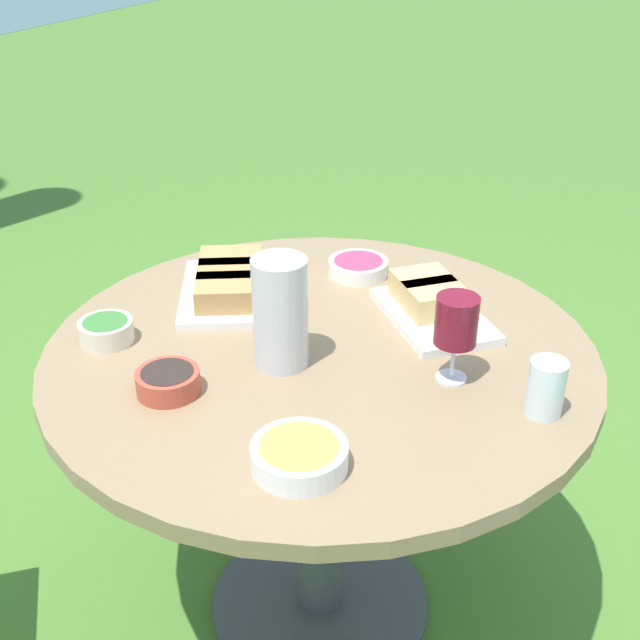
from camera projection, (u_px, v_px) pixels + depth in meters
ground_plane at (320, 603)px, 2.02m from camera, size 40.00×40.00×0.00m
dining_table at (320, 400)px, 1.72m from camera, size 1.14×1.14×0.76m
water_pitcher at (280, 312)px, 1.54m from camera, size 0.12×0.11×0.22m
wine_glass at (456, 323)px, 1.48m from camera, size 0.08×0.08×0.18m
platter_bread_main at (431, 303)px, 1.75m from camera, size 0.35×0.34×0.08m
platter_charcuterie at (230, 283)px, 1.83m from camera, size 0.39×0.34×0.07m
bowl_fries at (299, 455)px, 1.30m from camera, size 0.16×0.16×0.04m
bowl_salad at (106, 330)px, 1.66m from camera, size 0.11×0.11×0.05m
bowl_olives at (168, 381)px, 1.49m from camera, size 0.12×0.12×0.04m
bowl_dip_red at (358, 266)px, 1.94m from camera, size 0.15×0.15×0.04m
cup_water_near at (546, 388)px, 1.42m from camera, size 0.07×0.07×0.11m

